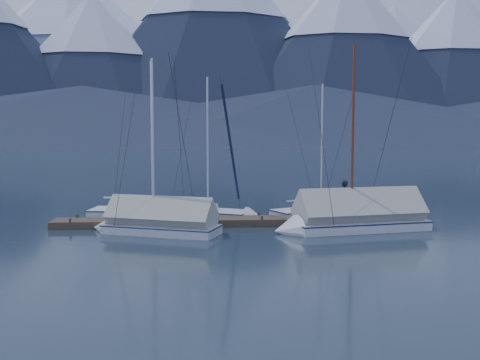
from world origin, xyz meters
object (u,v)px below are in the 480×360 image
Objects in this scene: sailboat_open_mid at (215,215)px; sailboat_open_left at (162,214)px; sailboat_covered_near at (348,220)px; sailboat_covered_far at (152,224)px; sailboat_open_right at (327,211)px; person at (345,198)px.

sailboat_open_left is at bearing 170.71° from sailboat_open_mid.
sailboat_covered_near is 8.97m from sailboat_covered_far.
person is (0.25, -2.66, 1.08)m from sailboat_open_right.
sailboat_covered_far is 9.84m from person.
sailboat_covered_near reaches higher than sailboat_open_mid.
sailboat_open_right reaches higher than person.
sailboat_open_right is 5.09m from sailboat_covered_near.
sailboat_open_left is 10.02m from sailboat_covered_near.
sailboat_open_mid is 6.87m from person.
person is at bearing -84.58° from sailboat_open_right.
sailboat_open_mid is 4.64× the size of person.
sailboat_covered_far reaches higher than sailboat_open_right.
sailboat_open_mid is at bearing 57.59° from person.
sailboat_open_left is at bearing 88.43° from sailboat_covered_far.
sailboat_open_left is 9.15m from sailboat_open_right.
sailboat_open_right is 2.88m from person.
sailboat_covered_near is 1.12× the size of sailboat_covered_far.
sailboat_open_left is at bearing -177.72° from sailboat_open_right.
person is (9.52, 2.35, 0.81)m from sailboat_covered_far.
sailboat_covered_near is at bearing -93.36° from sailboat_open_right.
sailboat_covered_far is 4.81× the size of person.
sailboat_covered_near reaches higher than sailboat_open_left.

